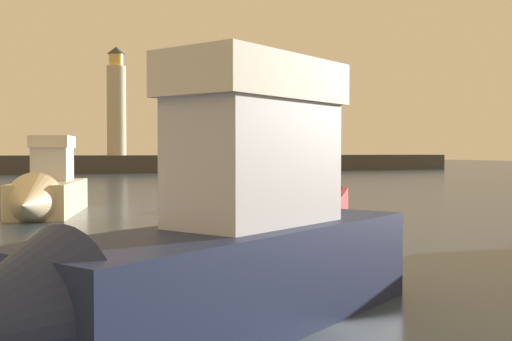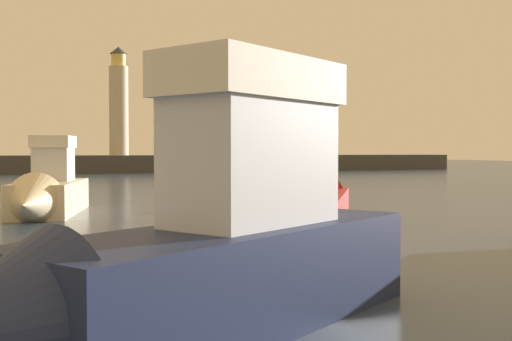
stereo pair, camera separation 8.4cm
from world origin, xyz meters
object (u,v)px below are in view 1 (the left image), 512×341
at_px(lighthouse, 116,104).
at_px(mooring_buoy, 227,199).
at_px(motorboat_5, 305,197).
at_px(motorboat_2, 45,192).
at_px(motorboat_6, 210,245).

height_order(lighthouse, mooring_buoy, lighthouse).
distance_m(motorboat_5, mooring_buoy, 6.59).
distance_m(motorboat_2, motorboat_5, 9.55).
height_order(motorboat_2, mooring_buoy, motorboat_2).
xyz_separation_m(motorboat_2, mooring_buoy, (7.01, 0.43, -0.48)).
xyz_separation_m(lighthouse, motorboat_5, (-2.49, -52.96, -6.68)).
distance_m(motorboat_6, mooring_buoy, 17.69).
height_order(lighthouse, motorboat_5, lighthouse).
xyz_separation_m(lighthouse, motorboat_2, (-9.81, -46.82, -6.70)).
relative_size(motorboat_2, mooring_buoy, 9.31).
bearing_deg(lighthouse, mooring_buoy, -93.44).
height_order(lighthouse, motorboat_2, lighthouse).
xyz_separation_m(motorboat_5, motorboat_6, (-6.18, -10.10, 0.26)).
bearing_deg(mooring_buoy, lighthouse, 86.56).
bearing_deg(motorboat_6, motorboat_5, 58.55).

